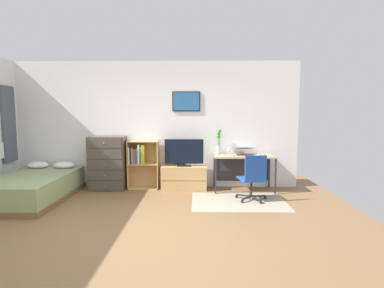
{
  "coord_description": "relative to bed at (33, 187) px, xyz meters",
  "views": [
    {
      "loc": [
        0.91,
        -4.09,
        1.62
      ],
      "look_at": [
        0.8,
        1.5,
        1.03
      ],
      "focal_mm": 28.27,
      "sensor_mm": 36.0,
      "label": 1
    }
  ],
  "objects": [
    {
      "name": "television",
      "position": [
        2.78,
        0.8,
        0.54
      ],
      "size": [
        0.81,
        0.16,
        0.57
      ],
      "color": "black",
      "rests_on": "tv_stand"
    },
    {
      "name": "bookshelf",
      "position": [
        1.86,
        0.87,
        0.36
      ],
      "size": [
        0.64,
        0.3,
        1.02
      ],
      "color": "tan",
      "rests_on": "ground_plane"
    },
    {
      "name": "bamboo_vase",
      "position": [
        3.51,
        0.94,
        0.74
      ],
      "size": [
        0.1,
        0.09,
        0.52
      ],
      "color": "silver",
      "rests_on": "desk"
    },
    {
      "name": "wall_back_with_posters",
      "position": [
        2.16,
        1.08,
        1.12
      ],
      "size": [
        6.12,
        0.09,
        2.7
      ],
      "color": "white",
      "rests_on": "ground_plane"
    },
    {
      "name": "area_rug",
      "position": [
        3.81,
        -0.06,
        -0.23
      ],
      "size": [
        1.7,
        1.2,
        0.01
      ],
      "primitive_type": "cube",
      "color": "#9E937F",
      "rests_on": "ground_plane"
    },
    {
      "name": "ground_plane",
      "position": [
        2.15,
        -1.35,
        -0.24
      ],
      "size": [
        7.2,
        7.2,
        0.0
      ],
      "primitive_type": "plane",
      "color": "brown"
    },
    {
      "name": "bed",
      "position": [
        0.0,
        0.0,
        0.0
      ],
      "size": [
        1.28,
        2.06,
        0.59
      ],
      "rotation": [
        0.0,
        0.0,
        0.01
      ],
      "color": "brown",
      "rests_on": "ground_plane"
    },
    {
      "name": "wine_glass",
      "position": [
        3.7,
        0.69,
        0.64
      ],
      "size": [
        0.07,
        0.07,
        0.18
      ],
      "color": "silver",
      "rests_on": "desk"
    },
    {
      "name": "dresser",
      "position": [
        1.17,
        0.81,
        0.32
      ],
      "size": [
        0.75,
        0.46,
        1.12
      ],
      "color": "#4C4238",
      "rests_on": "ground_plane"
    },
    {
      "name": "office_chair",
      "position": [
        4.08,
        -0.03,
        0.22
      ],
      "size": [
        0.58,
        0.57,
        0.86
      ],
      "rotation": [
        0.0,
        0.0,
        0.19
      ],
      "color": "#232326",
      "rests_on": "ground_plane"
    },
    {
      "name": "tv_stand",
      "position": [
        2.78,
        0.82,
        0.01
      ],
      "size": [
        0.95,
        0.41,
        0.5
      ],
      "color": "tan",
      "rests_on": "ground_plane"
    },
    {
      "name": "laptop",
      "position": [
        4.04,
        0.8,
        0.57
      ],
      "size": [
        0.39,
        0.42,
        0.17
      ],
      "rotation": [
        0.0,
        0.0,
        0.03
      ],
      "color": "#B7B7BC",
      "rests_on": "desk"
    },
    {
      "name": "desk",
      "position": [
        4.01,
        0.81,
        0.37
      ],
      "size": [
        1.24,
        0.58,
        0.74
      ],
      "color": "tan",
      "rests_on": "ground_plane"
    },
    {
      "name": "computer_mouse",
      "position": [
        4.3,
        0.69,
        0.52
      ],
      "size": [
        0.06,
        0.1,
        0.03
      ],
      "primitive_type": "ellipsoid",
      "color": "silver",
      "rests_on": "desk"
    }
  ]
}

